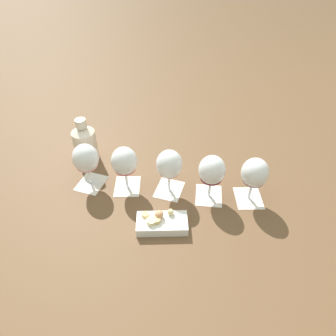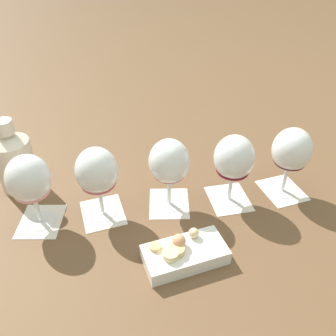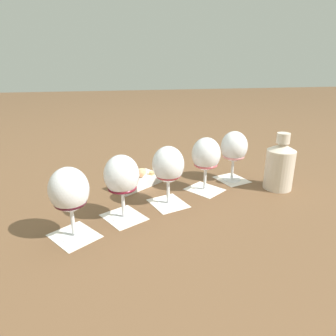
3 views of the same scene
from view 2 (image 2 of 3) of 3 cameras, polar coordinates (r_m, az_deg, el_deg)
The scene contains 13 objects.
ground_plane at distance 0.91m, azimuth 0.04°, elevation -6.01°, with size 8.00×8.00×0.00m, color brown.
tasting_card_0 at distance 0.92m, azimuth -19.71°, elevation -8.02°, with size 0.13×0.14×0.00m.
tasting_card_1 at distance 0.90m, azimuth -10.39°, elevation -7.06°, with size 0.15×0.15×0.00m.
tasting_card_2 at distance 0.92m, azimuth 0.33°, elevation -5.68°, with size 0.13×0.14×0.00m.
tasting_card_3 at distance 0.94m, azimuth 9.71°, elevation -4.86°, with size 0.14×0.15×0.00m.
tasting_card_4 at distance 1.00m, azimuth 17.82°, elevation -3.42°, with size 0.15×0.15×0.00m.
wine_glass_0 at distance 0.84m, azimuth -21.38°, elevation -1.98°, with size 0.10×0.10×0.19m.
wine_glass_1 at distance 0.83m, azimuth -11.30°, elevation -0.81°, with size 0.10×0.10×0.19m.
wine_glass_2 at distance 0.84m, azimuth 0.36°, elevation 0.56°, with size 0.10×0.10×0.19m.
wine_glass_3 at distance 0.87m, azimuth 10.52°, elevation 1.31°, with size 0.10×0.10×0.19m.
wine_glass_4 at distance 0.93m, azimuth 19.18°, elevation 2.40°, with size 0.10×0.10×0.19m.
ceramic_vase at distance 1.00m, azimuth -23.45°, elevation 1.29°, with size 0.10×0.10×0.20m.
snack_dish at distance 0.78m, azimuth 2.57°, elevation -13.52°, with size 0.19×0.17×0.06m.
Camera 2 is at (0.19, -0.65, 0.61)m, focal length 38.00 mm.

